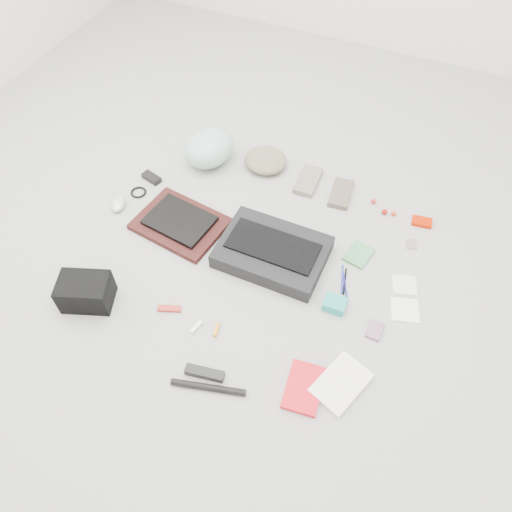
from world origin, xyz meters
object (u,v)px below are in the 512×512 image
at_px(laptop, 180,220).
at_px(camera_bag, 86,292).
at_px(bike_helmet, 210,148).
at_px(accordion_wallet, 335,304).
at_px(messenger_bag, 273,252).
at_px(book_red, 304,388).

xyz_separation_m(laptop, camera_bag, (-0.15, -0.53, 0.03)).
bearing_deg(bike_helmet, accordion_wallet, -26.43).
xyz_separation_m(messenger_bag, laptop, (-0.48, -0.00, -0.00)).
bearing_deg(accordion_wallet, camera_bag, -160.37).
xyz_separation_m(laptop, book_red, (0.83, -0.53, -0.03)).
distance_m(laptop, book_red, 0.99).
distance_m(bike_helmet, accordion_wallet, 1.09).
bearing_deg(laptop, messenger_bag, 8.21).
distance_m(messenger_bag, camera_bag, 0.82).
relative_size(messenger_bag, book_red, 2.37).
xyz_separation_m(camera_bag, accordion_wallet, (0.97, 0.40, -0.05)).
bearing_deg(accordion_wallet, laptop, 168.02).
xyz_separation_m(bike_helmet, accordion_wallet, (0.90, -0.61, -0.06)).
bearing_deg(messenger_bag, laptop, -179.43).
bearing_deg(camera_bag, messenger_bag, 20.00).
height_order(messenger_bag, laptop, messenger_bag).
xyz_separation_m(messenger_bag, accordion_wallet, (0.34, -0.14, -0.02)).
xyz_separation_m(messenger_bag, bike_helmet, (-0.56, 0.47, 0.05)).
relative_size(laptop, bike_helmet, 1.04).
relative_size(camera_bag, book_red, 1.05).
bearing_deg(accordion_wallet, messenger_bag, 155.42).
relative_size(messenger_bag, laptop, 1.58).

